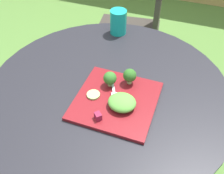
% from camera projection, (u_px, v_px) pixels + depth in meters
% --- Properties ---
extents(ground_plane, '(12.00, 12.00, 0.00)m').
position_uv_depth(ground_plane, '(109.00, 174.00, 1.55)').
color(ground_plane, '#4C7533').
extents(patio_table, '(0.99, 0.99, 0.73)m').
position_uv_depth(patio_table, '(109.00, 123.00, 1.20)').
color(patio_table, black).
rests_on(patio_table, ground_plane).
extents(patio_chair, '(0.49, 0.49, 0.90)m').
position_uv_depth(patio_chair, '(140.00, 24.00, 1.77)').
color(patio_chair, '#332D28').
rests_on(patio_chair, ground_plane).
extents(salad_plate, '(0.30, 0.30, 0.01)m').
position_uv_depth(salad_plate, '(116.00, 101.00, 0.98)').
color(salad_plate, maroon).
rests_on(salad_plate, patio_table).
extents(drinking_glass, '(0.08, 0.08, 0.12)m').
position_uv_depth(drinking_glass, '(118.00, 23.00, 1.28)').
color(drinking_glass, '#149989').
rests_on(drinking_glass, patio_table).
extents(fork, '(0.08, 0.15, 0.00)m').
position_uv_depth(fork, '(114.00, 90.00, 1.00)').
color(fork, silver).
rests_on(fork, salad_plate).
extents(lettuce_mound, '(0.10, 0.10, 0.04)m').
position_uv_depth(lettuce_mound, '(122.00, 102.00, 0.93)').
color(lettuce_mound, '#519338').
rests_on(lettuce_mound, salad_plate).
extents(broccoli_floret_0, '(0.05, 0.05, 0.06)m').
position_uv_depth(broccoli_floret_0, '(110.00, 79.00, 1.00)').
color(broccoli_floret_0, '#99B770').
rests_on(broccoli_floret_0, salad_plate).
extents(broccoli_floret_1, '(0.05, 0.05, 0.07)m').
position_uv_depth(broccoli_floret_1, '(130.00, 76.00, 1.01)').
color(broccoli_floret_1, '#99B770').
rests_on(broccoli_floret_1, salad_plate).
extents(cucumber_slice_0, '(0.05, 0.05, 0.01)m').
position_uv_depth(cucumber_slice_0, '(93.00, 95.00, 0.98)').
color(cucumber_slice_0, '#8EB766').
rests_on(cucumber_slice_0, salad_plate).
extents(beet_chunk_0, '(0.03, 0.03, 0.03)m').
position_uv_depth(beet_chunk_0, '(98.00, 116.00, 0.90)').
color(beet_chunk_0, maroon).
rests_on(beet_chunk_0, salad_plate).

